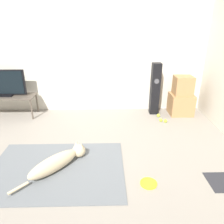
{
  "coord_description": "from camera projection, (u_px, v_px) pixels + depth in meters",
  "views": [
    {
      "loc": [
        0.44,
        -2.64,
        1.9
      ],
      "look_at": [
        0.54,
        0.81,
        0.45
      ],
      "focal_mm": 35.0,
      "sensor_mm": 36.0,
      "label": 1
    }
  ],
  "objects": [
    {
      "name": "tennis_ball_near_speaker",
      "position": [
        165.0,
        121.0,
        4.4
      ],
      "size": [
        0.07,
        0.07,
        0.07
      ],
      "color": "#C6E033",
      "rests_on": "ground_plane"
    },
    {
      "name": "tv_stand",
      "position": [
        6.0,
        98.0,
        4.58
      ],
      "size": [
        1.2,
        0.45,
        0.45
      ],
      "color": "brown",
      "rests_on": "ground_plane"
    },
    {
      "name": "cardboard_box_lower",
      "position": [
        181.0,
        104.0,
        4.74
      ],
      "size": [
        0.48,
        0.44,
        0.45
      ],
      "color": "#A87A4C",
      "rests_on": "ground_plane"
    },
    {
      "name": "tv",
      "position": [
        3.0,
        83.0,
        4.46
      ],
      "size": [
        0.9,
        0.2,
        0.55
      ],
      "color": "black",
      "rests_on": "tv_stand"
    },
    {
      "name": "cardboard_box_upper",
      "position": [
        183.0,
        86.0,
        4.57
      ],
      "size": [
        0.37,
        0.34,
        0.39
      ],
      "color": "#A87A4C",
      "rests_on": "cardboard_box_lower"
    },
    {
      "name": "tennis_ball_by_boxes",
      "position": [
        161.0,
        120.0,
        4.44
      ],
      "size": [
        0.07,
        0.07,
        0.07
      ],
      "color": "#C6E033",
      "rests_on": "ground_plane"
    },
    {
      "name": "dog",
      "position": [
        59.0,
        161.0,
        2.99
      ],
      "size": [
        0.84,
        0.92,
        0.26
      ],
      "color": "beige",
      "rests_on": "area_rug"
    },
    {
      "name": "area_rug",
      "position": [
        57.0,
        169.0,
        3.02
      ],
      "size": [
        1.84,
        1.33,
        0.01
      ],
      "color": "slate",
      "rests_on": "ground_plane"
    },
    {
      "name": "wall_back",
      "position": [
        85.0,
        53.0,
        4.61
      ],
      "size": [
        8.0,
        0.06,
        2.55
      ],
      "color": "beige",
      "rests_on": "ground_plane"
    },
    {
      "name": "ground_plane",
      "position": [
        77.0,
        163.0,
        3.16
      ],
      "size": [
        12.0,
        12.0,
        0.0
      ],
      "primitive_type": "plane",
      "color": "gray"
    },
    {
      "name": "floor_speaker",
      "position": [
        155.0,
        89.0,
        4.66
      ],
      "size": [
        0.19,
        0.19,
        1.1
      ],
      "color": "black",
      "rests_on": "ground_plane"
    },
    {
      "name": "tennis_ball_loose_on_carpet",
      "position": [
        158.0,
        115.0,
        4.66
      ],
      "size": [
        0.07,
        0.07,
        0.07
      ],
      "color": "#C6E033",
      "rests_on": "ground_plane"
    },
    {
      "name": "frisbee",
      "position": [
        149.0,
        183.0,
        2.74
      ],
      "size": [
        0.22,
        0.22,
        0.03
      ],
      "color": "yellow",
      "rests_on": "ground_plane"
    }
  ]
}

